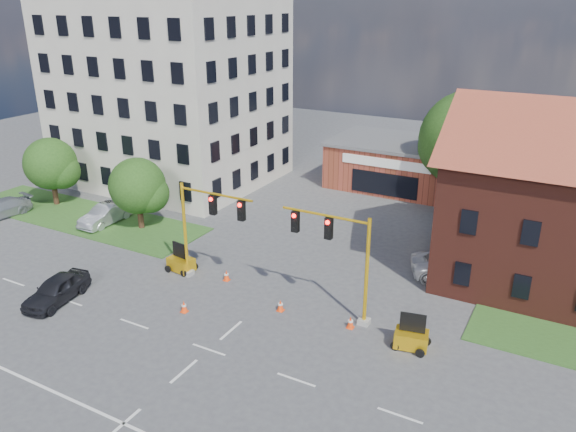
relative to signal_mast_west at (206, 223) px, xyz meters
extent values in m
plane|color=#47474A|center=(4.36, -6.00, -3.92)|extent=(120.00, 120.00, 0.00)
cube|color=#2E541F|center=(-15.64, 4.00, -3.88)|extent=(22.00, 6.00, 0.08)
cube|color=#BDB3A6|center=(-15.64, 16.00, 6.08)|extent=(18.00, 15.00, 20.00)
cube|color=brown|center=(4.36, 24.00, -1.92)|extent=(12.00, 8.00, 4.00)
cube|color=#555557|center=(4.36, 24.00, 0.23)|extent=(12.40, 8.40, 0.30)
cube|color=white|center=(4.36, 19.95, -0.72)|extent=(8.00, 0.10, 0.80)
cube|color=black|center=(4.36, 19.95, -2.62)|extent=(6.00, 0.10, 2.00)
cylinder|color=#331D12|center=(10.86, 21.00, -1.86)|extent=(0.44, 0.44, 4.12)
sphere|color=#1F4414|center=(10.86, 21.00, 1.89)|extent=(7.95, 7.95, 7.95)
sphere|color=#1F4414|center=(12.45, 21.30, 0.95)|extent=(5.57, 5.57, 5.57)
cylinder|color=#331D12|center=(-9.64, 4.50, -2.70)|extent=(0.44, 0.44, 2.44)
sphere|color=#1F4414|center=(-9.64, 4.50, -0.48)|extent=(4.23, 4.23, 4.23)
sphere|color=#1F4414|center=(-8.80, 4.80, -1.04)|extent=(2.96, 2.96, 2.96)
cylinder|color=#331D12|center=(-19.64, 5.00, -2.63)|extent=(0.44, 0.44, 2.58)
sphere|color=#1F4414|center=(-19.64, 5.00, -0.28)|extent=(4.33, 4.33, 4.33)
sphere|color=#1F4414|center=(-18.78, 5.30, -0.87)|extent=(3.03, 3.03, 3.03)
cube|color=gray|center=(-1.64, 0.00, -3.77)|extent=(0.60, 0.60, 0.30)
cylinder|color=gold|center=(-1.64, 0.00, -0.82)|extent=(0.20, 0.20, 6.20)
cylinder|color=gold|center=(0.86, 0.00, 1.98)|extent=(5.00, 0.14, 0.14)
cube|color=black|center=(0.61, 0.00, 1.28)|extent=(0.40, 0.32, 1.20)
cube|color=black|center=(2.61, 0.00, 1.28)|extent=(0.40, 0.32, 1.20)
sphere|color=#FF0C07|center=(0.61, -0.18, 1.68)|extent=(0.24, 0.24, 0.24)
cube|color=gray|center=(10.36, 0.00, -3.77)|extent=(0.60, 0.60, 0.30)
cylinder|color=gold|center=(10.36, 0.00, -0.82)|extent=(0.20, 0.20, 6.20)
cylinder|color=gold|center=(7.86, 0.00, 1.98)|extent=(5.00, 0.14, 0.14)
cube|color=black|center=(8.11, 0.00, 1.28)|extent=(0.40, 0.32, 1.20)
cube|color=black|center=(6.11, 0.00, 1.28)|extent=(0.40, 0.32, 1.20)
sphere|color=#FF0C07|center=(8.11, -0.18, 1.68)|extent=(0.24, 0.24, 0.24)
cube|color=gold|center=(-2.39, 0.28, -3.42)|extent=(1.78, 1.32, 0.82)
cube|color=black|center=(-2.39, 0.28, -2.46)|extent=(1.28, 0.30, 1.00)
cube|color=gold|center=(13.26, -0.93, -3.41)|extent=(1.83, 1.39, 0.83)
cube|color=black|center=(13.26, -0.93, -2.45)|extent=(1.28, 0.35, 1.01)
cube|color=#FF400D|center=(0.97, -3.69, -3.90)|extent=(0.38, 0.38, 0.04)
cone|color=#FF400D|center=(0.97, -3.69, -3.57)|extent=(0.40, 0.40, 0.70)
cylinder|color=white|center=(0.97, -3.69, -3.50)|extent=(0.27, 0.27, 0.09)
cube|color=#FF400D|center=(0.93, 0.59, -3.90)|extent=(0.38, 0.38, 0.04)
cone|color=#FF400D|center=(0.93, 0.59, -3.57)|extent=(0.40, 0.40, 0.70)
cylinder|color=white|center=(0.93, 0.59, -3.50)|extent=(0.27, 0.27, 0.09)
cube|color=#FF400D|center=(9.85, -0.71, -3.90)|extent=(0.38, 0.38, 0.04)
cone|color=#FF400D|center=(9.85, -0.71, -3.57)|extent=(0.40, 0.40, 0.70)
cylinder|color=white|center=(9.85, -0.71, -3.50)|extent=(0.27, 0.27, 0.09)
cube|color=#FF400D|center=(5.69, -0.97, -3.90)|extent=(0.38, 0.38, 0.04)
cone|color=#FF400D|center=(5.69, -0.97, -3.57)|extent=(0.40, 0.40, 0.70)
cylinder|color=white|center=(5.69, -0.97, -3.50)|extent=(0.27, 0.27, 0.09)
imported|color=silver|center=(13.61, 7.89, -3.10)|extent=(6.52, 4.81, 1.65)
imported|color=black|center=(-6.28, -6.27, -3.16)|extent=(2.46, 4.68, 1.52)
imported|color=#AFB2B7|center=(-12.68, 3.90, -3.14)|extent=(1.76, 4.75, 1.55)
imported|color=#AFB2B7|center=(-21.19, 0.84, -3.21)|extent=(2.71, 5.15, 1.42)
camera|label=1|loc=(19.32, -25.06, 12.74)|focal=35.00mm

